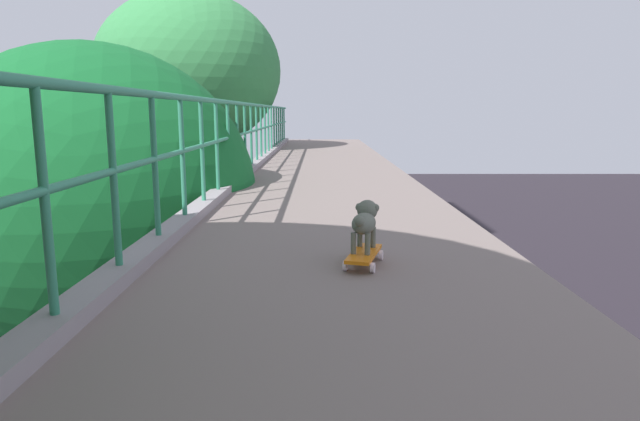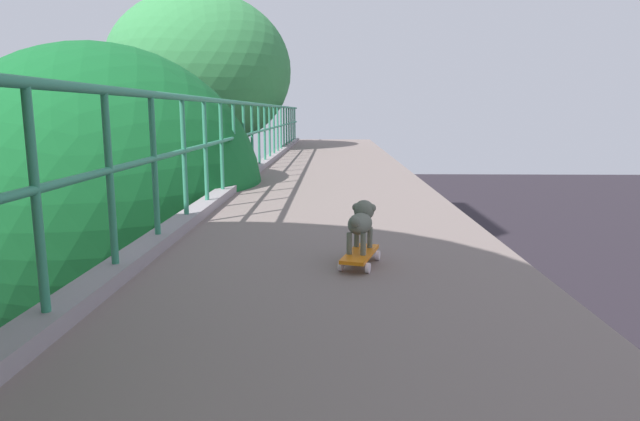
{
  "view_description": "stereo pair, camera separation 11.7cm",
  "coord_description": "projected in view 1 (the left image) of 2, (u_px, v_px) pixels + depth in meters",
  "views": [
    {
      "loc": [
        0.98,
        -2.82,
        7.05
      ],
      "look_at": [
        0.99,
        1.24,
        6.32
      ],
      "focal_mm": 30.77,
      "sensor_mm": 36.0,
      "label": 1
    },
    {
      "loc": [
        1.09,
        -2.82,
        7.05
      ],
      "look_at": [
        0.99,
        1.24,
        6.32
      ],
      "focal_mm": 30.77,
      "sensor_mm": 36.0,
      "label": 2
    }
  ],
  "objects": [
    {
      "name": "overpass_deck",
      "position": [
        334.0,
        344.0,
        3.0
      ],
      "size": [
        2.72,
        35.43,
        0.47
      ],
      "color": "slate",
      "rests_on": "bridge_pier"
    },
    {
      "name": "green_railing",
      "position": [
        87.0,
        253.0,
        2.9
      ],
      "size": [
        0.2,
        33.65,
        1.17
      ],
      "color": "gray",
      "rests_on": "overpass_deck"
    },
    {
      "name": "city_bus",
      "position": [
        83.0,
        230.0,
        23.74
      ],
      "size": [
        2.73,
        11.6,
        3.53
      ],
      "color": "white",
      "rests_on": "ground"
    },
    {
      "name": "roadside_tree_mid",
      "position": [
        93.0,
        202.0,
        7.88
      ],
      "size": [
        4.64,
        4.64,
        8.01
      ],
      "color": "#4B3323",
      "rests_on": "ground"
    },
    {
      "name": "roadside_tree_far",
      "position": [
        187.0,
        74.0,
        15.11
      ],
      "size": [
        5.05,
        5.05,
        10.29
      ],
      "color": "brown",
      "rests_on": "ground"
    },
    {
      "name": "toy_skateboard",
      "position": [
        362.0,
        255.0,
        3.67
      ],
      "size": [
        0.3,
        0.52,
        0.09
      ],
      "color": "orange",
      "rests_on": "overpass_deck"
    },
    {
      "name": "small_dog",
      "position": [
        363.0,
        220.0,
        3.7
      ],
      "size": [
        0.23,
        0.39,
        0.33
      ],
      "color": "#5F6558",
      "rests_on": "toy_skateboard"
    }
  ]
}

